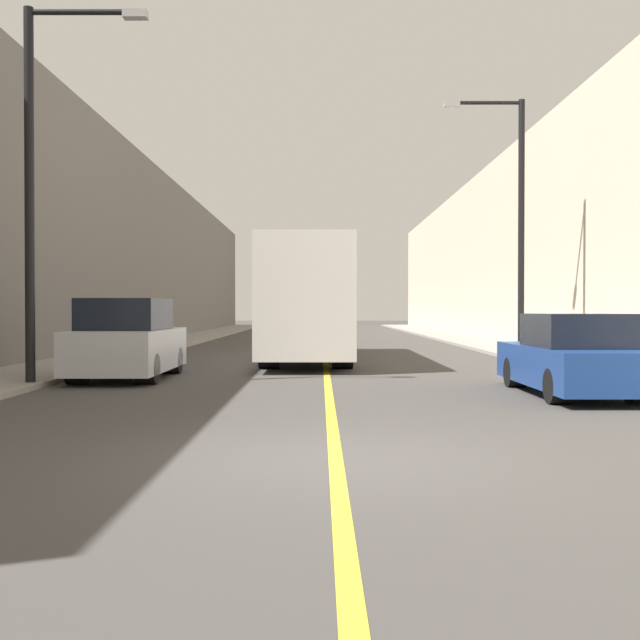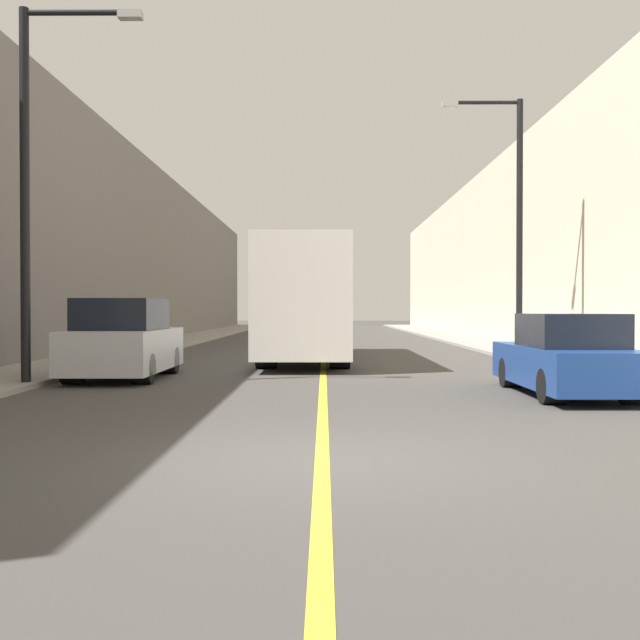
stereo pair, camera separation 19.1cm
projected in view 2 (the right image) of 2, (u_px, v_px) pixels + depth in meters
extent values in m
plane|color=#3F3D3A|center=(322.00, 460.00, 8.12)|extent=(200.00, 200.00, 0.00)
cube|color=gray|center=(182.00, 340.00, 38.16)|extent=(2.66, 72.00, 0.12)
cube|color=gray|center=(466.00, 340.00, 38.08)|extent=(2.66, 72.00, 0.12)
cube|color=#66605B|center=(116.00, 253.00, 38.11)|extent=(4.00, 72.00, 9.05)
cube|color=beige|center=(531.00, 251.00, 38.00)|extent=(4.00, 72.00, 9.17)
cube|color=gold|center=(324.00, 341.00, 38.12)|extent=(0.16, 72.00, 0.01)
cube|color=silver|center=(306.00, 299.00, 24.14)|extent=(2.59, 11.40, 3.28)
cube|color=black|center=(301.00, 273.00, 18.46)|extent=(2.20, 0.04, 1.48)
cylinder|color=black|center=(267.00, 349.00, 20.63)|extent=(0.57, 1.09, 1.09)
cylinder|color=black|center=(340.00, 349.00, 20.62)|extent=(0.57, 1.09, 1.09)
cylinder|color=black|center=(281.00, 339.00, 27.70)|extent=(0.57, 1.09, 1.09)
cylinder|color=black|center=(336.00, 339.00, 27.69)|extent=(0.57, 1.09, 1.09)
cube|color=silver|center=(124.00, 350.00, 17.66)|extent=(1.96, 4.40, 0.96)
cube|color=black|center=(122.00, 314.00, 17.43)|extent=(1.72, 2.42, 0.72)
cube|color=black|center=(96.00, 347.00, 15.49)|extent=(1.66, 0.04, 0.43)
cylinder|color=black|center=(73.00, 369.00, 16.31)|extent=(0.43, 0.68, 0.68)
cylinder|color=black|center=(143.00, 369.00, 16.30)|extent=(0.43, 0.68, 0.68)
cylinder|color=black|center=(109.00, 360.00, 19.04)|extent=(0.43, 0.68, 0.68)
cylinder|color=black|center=(169.00, 360.00, 19.03)|extent=(0.43, 0.68, 0.68)
cube|color=navy|center=(566.00, 366.00, 14.27)|extent=(1.78, 4.56, 0.74)
cube|color=black|center=(570.00, 330.00, 14.04)|extent=(1.57, 2.05, 0.63)
cube|color=black|center=(611.00, 368.00, 12.02)|extent=(1.51, 0.04, 0.33)
cylinder|color=black|center=(552.00, 386.00, 12.87)|extent=(0.39, 0.62, 0.62)
cylinder|color=black|center=(633.00, 386.00, 12.86)|extent=(0.39, 0.62, 0.62)
cylinder|color=black|center=(511.00, 372.00, 15.69)|extent=(0.39, 0.62, 0.62)
cylinder|color=black|center=(577.00, 373.00, 15.69)|extent=(0.39, 0.62, 0.62)
cylinder|color=black|center=(25.00, 196.00, 15.59)|extent=(0.20, 0.20, 7.79)
cylinder|color=black|center=(77.00, 13.00, 15.53)|extent=(2.22, 0.12, 0.12)
cube|color=#999993|center=(130.00, 15.00, 15.52)|extent=(0.50, 0.24, 0.16)
cylinder|color=black|center=(519.00, 229.00, 23.69)|extent=(0.20, 0.20, 8.17)
cylinder|color=black|center=(485.00, 103.00, 23.64)|extent=(2.22, 0.12, 0.12)
cube|color=#999993|center=(450.00, 104.00, 23.65)|extent=(0.50, 0.24, 0.16)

